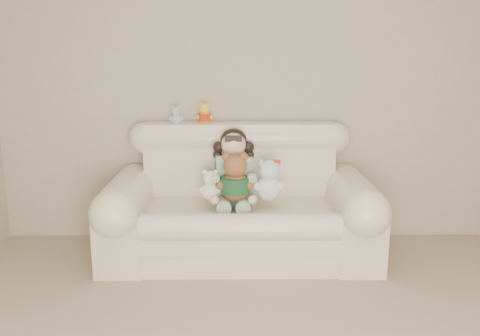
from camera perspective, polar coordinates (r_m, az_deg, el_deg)
name	(u,v)px	position (r m, az deg, el deg)	size (l,w,h in m)	color
wall_back	(265,88)	(4.39, 2.74, 8.79)	(4.50, 4.50, 0.00)	tan
sofa	(240,195)	(4.01, -0.01, -2.96)	(2.10, 0.95, 1.03)	beige
seated_child	(234,166)	(4.04, -0.71, 0.18)	(0.36, 0.44, 0.61)	#287137
brown_teddy	(235,173)	(3.85, -0.54, -0.51)	(0.28, 0.22, 0.44)	brown
white_cat	(269,176)	(3.88, 3.21, -0.85)	(0.24, 0.19, 0.38)	silver
cream_teddy	(210,182)	(3.90, -3.29, -1.57)	(0.18, 0.14, 0.28)	white
yellow_mini_bear	(205,112)	(4.27, -3.92, 6.20)	(0.14, 0.11, 0.21)	yellow
grey_mini_plush	(176,114)	(4.27, -7.03, 5.94)	(0.12, 0.09, 0.19)	#B6B6BD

